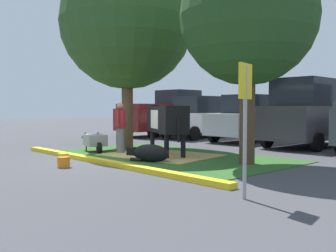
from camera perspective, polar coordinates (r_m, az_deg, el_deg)
name	(u,v)px	position (r m, az deg, el deg)	size (l,w,h in m)	color
ground_plane	(116,159)	(10.92, -7.77, -4.96)	(80.00, 80.00, 0.00)	#424247
grass_island	(167,156)	(11.49, -0.08, -4.50)	(7.33, 4.28, 0.02)	#2D5B23
curb_yellow	(102,162)	(10.10, -9.78, -5.25)	(8.53, 0.24, 0.12)	yellow
hay_bedding	(161,155)	(11.57, -1.10, -4.38)	(3.20, 2.40, 0.04)	tan
shade_tree_left	(127,23)	(14.01, -6.15, 15.07)	(4.69, 4.69, 6.81)	brown
shade_tree_right	(248,17)	(10.23, 11.88, 15.60)	(3.48, 3.48, 5.51)	#4C3823
cow_holstein	(166,120)	(11.68, -0.33, 0.96)	(2.94, 1.79, 1.55)	black
calf_lying	(150,153)	(10.28, -2.75, -4.07)	(1.33, 0.78, 0.48)	black
person_handler	(120,126)	(12.17, -7.15, -0.05)	(0.35, 0.45, 1.62)	slate
wheelbarrow	(95,141)	(12.74, -10.80, -2.14)	(1.61, 0.91, 0.63)	gray
parking_sign	(245,104)	(6.13, 11.45, 3.27)	(0.14, 0.44, 2.15)	#99999E
bucket_yellow	(63,158)	(10.48, -15.35, -4.60)	(0.29, 0.29, 0.26)	yellow
bucket_orange	(64,162)	(9.72, -15.31, -5.16)	(0.32, 0.32, 0.26)	orange
pickup_truck_maroon	(167,114)	(20.38, -0.15, 1.75)	(2.32, 5.45, 2.42)	maroon
hatchback_white	(200,118)	(18.66, 4.82, 1.25)	(2.10, 4.44, 2.02)	silver
sedan_blue	(251,119)	(16.98, 12.28, 1.06)	(2.10, 4.44, 2.02)	silver
suv_dark_grey	(311,113)	(15.30, 20.56, 1.85)	(2.21, 4.64, 2.52)	#3D3D42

